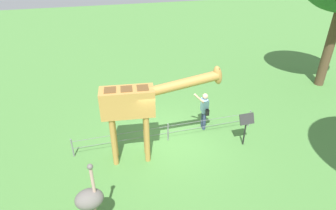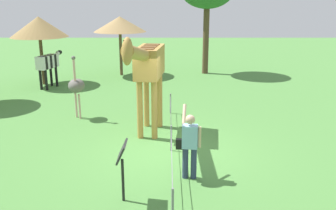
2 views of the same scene
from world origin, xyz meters
The scene contains 6 objects.
ground_plane centered at (0.00, 0.00, 0.00)m, with size 60.00×60.00×0.00m, color #4C843D.
giraffe centered at (-1.18, -0.62, 2.17)m, with size 3.97×0.97×3.33m.
visitor centered at (1.62, 0.48, 0.90)m, with size 0.67×0.59×1.71m.
ostrich centered at (-2.94, -3.22, 1.18)m, with size 0.70×0.56×2.25m.
info_sign centered at (2.66, -0.96, 0.95)m, with size 0.56×0.21×1.32m.
wire_fence centered at (0.00, 0.07, 0.40)m, with size 7.05×0.05×0.75m.
Camera 1 is at (-2.42, -8.35, 6.54)m, focal length 29.89 mm.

